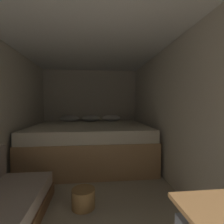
# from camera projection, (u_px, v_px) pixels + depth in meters

# --- Properties ---
(ground_plane) EXTENTS (6.93, 6.93, 0.00)m
(ground_plane) POSITION_uv_depth(u_px,v_px,m) (88.00, 200.00, 2.17)
(ground_plane) COLOR #A39984
(wall_back) EXTENTS (2.56, 0.05, 2.15)m
(wall_back) POSITION_uv_depth(u_px,v_px,m) (91.00, 110.00, 4.60)
(wall_back) COLOR beige
(wall_back) RESTS_ON ground
(wall_right) EXTENTS (0.05, 4.93, 2.15)m
(wall_right) POSITION_uv_depth(u_px,v_px,m) (183.00, 116.00, 2.26)
(wall_right) COLOR beige
(wall_right) RESTS_ON ground
(ceiling_slab) EXTENTS (2.56, 4.93, 0.05)m
(ceiling_slab) POSITION_uv_depth(u_px,v_px,m) (87.00, 28.00, 2.08)
(ceiling_slab) COLOR white
(ceiling_slab) RESTS_ON wall_left
(bed) EXTENTS (2.34, 1.92, 0.96)m
(bed) POSITION_uv_depth(u_px,v_px,m) (90.00, 143.00, 3.61)
(bed) COLOR tan
(bed) RESTS_ON ground
(wicker_basket) EXTENTS (0.28, 0.28, 0.22)m
(wicker_basket) POSITION_uv_depth(u_px,v_px,m) (83.00, 198.00, 2.02)
(wicker_basket) COLOR olive
(wicker_basket) RESTS_ON ground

